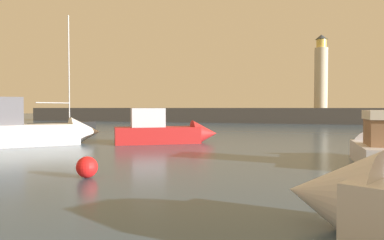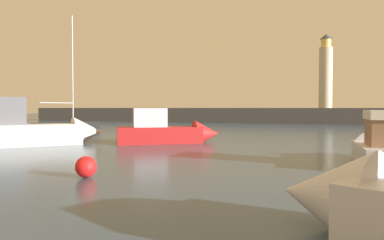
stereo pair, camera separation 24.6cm
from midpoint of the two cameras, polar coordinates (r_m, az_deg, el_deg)
name	(u,v)px [view 1 (the left image)]	position (r m, az deg, el deg)	size (l,w,h in m)	color
ground_plane	(251,138)	(30.48, 8.87, -2.69)	(220.00, 220.00, 0.00)	#384C60
breakwater	(281,116)	(59.57, 13.45, 0.67)	(90.92, 5.19, 2.39)	#423F3D
lighthouse	(321,73)	(59.59, 19.19, 6.82)	(1.95, 1.95, 11.09)	beige
motorboat_1	(34,130)	(26.17, -23.46, -1.46)	(7.45, 7.78, 3.43)	white
motorboat_3	(170,132)	(25.43, -3.76, -1.86)	(7.03, 5.35, 2.73)	#B21E1E
motorboat_5	(377,147)	(18.26, 26.29, -3.70)	(1.97, 6.05, 2.73)	silver
sailboat_moored	(64,127)	(37.40, -19.35, -1.01)	(3.15, 6.89, 11.33)	black
mooring_buoy	(87,167)	(13.45, -16.42, -6.99)	(0.75, 0.75, 0.75)	red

